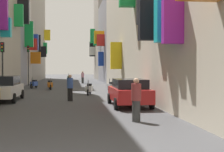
{
  "coord_description": "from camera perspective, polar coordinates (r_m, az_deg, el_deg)",
  "views": [
    {
      "loc": [
        0.66,
        -5.14,
        2.05
      ],
      "look_at": [
        5.13,
        30.38,
        1.16
      ],
      "focal_mm": 49.7,
      "sensor_mm": 36.0,
      "label": 1
    }
  ],
  "objects": [
    {
      "name": "traffic_light_far_corner",
      "position": [
        24.9,
        -19.51,
        2.96
      ],
      "size": [
        0.26,
        0.34,
        4.02
      ],
      "color": "#2D2D2D",
      "rests_on": "ground"
    },
    {
      "name": "parked_car_white",
      "position": [
        20.65,
        -19.26,
        -2.09
      ],
      "size": [
        1.94,
        4.48,
        1.56
      ],
      "color": "white",
      "rests_on": "ground"
    },
    {
      "name": "scooter_silver",
      "position": [
        27.33,
        -0.2,
        -1.9
      ],
      "size": [
        0.6,
        1.83,
        1.13
      ],
      "color": "#ADADB2",
      "rests_on": "ground"
    },
    {
      "name": "ground_plane",
      "position": [
        35.2,
        -8.24,
        -1.93
      ],
      "size": [
        140.0,
        140.0,
        0.0
      ],
      "primitive_type": "plane",
      "color": "#424244"
    },
    {
      "name": "pedestrian_crossing",
      "position": [
        42.39,
        -5.42,
        -0.23
      ],
      "size": [
        0.4,
        0.4,
        1.66
      ],
      "color": "#383838",
      "rests_on": "ground"
    },
    {
      "name": "scooter_white",
      "position": [
        24.08,
        -4.25,
        -2.36
      ],
      "size": [
        0.62,
        1.79,
        1.13
      ],
      "color": "silver",
      "rests_on": "ground"
    },
    {
      "name": "pedestrian_near_left",
      "position": [
        19.56,
        -7.72,
        -2.17
      ],
      "size": [
        0.45,
        0.45,
        1.66
      ],
      "color": "black",
      "rests_on": "ground"
    },
    {
      "name": "building_left_mid_c",
      "position": [
        43.45,
        -18.98,
        13.06
      ],
      "size": [
        7.31,
        4.48,
        21.83
      ],
      "color": "#B2A899",
      "rests_on": "ground"
    },
    {
      "name": "pedestrian_near_right",
      "position": [
        11.93,
        4.48,
        -4.42
      ],
      "size": [
        0.4,
        0.4,
        1.68
      ],
      "color": "#383838",
      "rests_on": "ground"
    },
    {
      "name": "building_right_mid_b",
      "position": [
        47.48,
        1.74,
        6.29
      ],
      "size": [
        7.4,
        13.0,
        12.16
      ],
      "color": "gray",
      "rests_on": "ground"
    },
    {
      "name": "scooter_green",
      "position": [
        56.11,
        -7.86,
        -0.21
      ],
      "size": [
        0.66,
        1.95,
        1.13
      ],
      "color": "#287F3D",
      "rests_on": "ground"
    },
    {
      "name": "traffic_light_near_corner",
      "position": [
        37.72,
        -15.15,
        3.09
      ],
      "size": [
        0.26,
        0.34,
        4.71
      ],
      "color": "#2D2D2D",
      "rests_on": "ground"
    },
    {
      "name": "parked_car_red",
      "position": [
        16.73,
        3.17,
        -2.93
      ],
      "size": [
        1.97,
        4.27,
        1.48
      ],
      "color": "#B21E1E",
      "rests_on": "ground"
    },
    {
      "name": "scooter_blue",
      "position": [
        32.93,
        -14.16,
        -1.38
      ],
      "size": [
        0.69,
        1.77,
        1.13
      ],
      "color": "#2D4CAD",
      "rests_on": "ground"
    },
    {
      "name": "scooter_orange",
      "position": [
        30.62,
        -11.33,
        -1.57
      ],
      "size": [
        0.61,
        1.95,
        1.13
      ],
      "color": "orange",
      "rests_on": "ground"
    },
    {
      "name": "building_right_mid_c",
      "position": [
        59.97,
        -0.12,
        7.32
      ],
      "size": [
        7.19,
        11.9,
        16.43
      ],
      "color": "gray",
      "rests_on": "ground"
    },
    {
      "name": "building_left_far",
      "position": [
        55.69,
        -16.25,
        8.9
      ],
      "size": [
        7.26,
        21.23,
        18.71
      ],
      "color": "#9E9384",
      "rests_on": "ground"
    }
  ]
}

